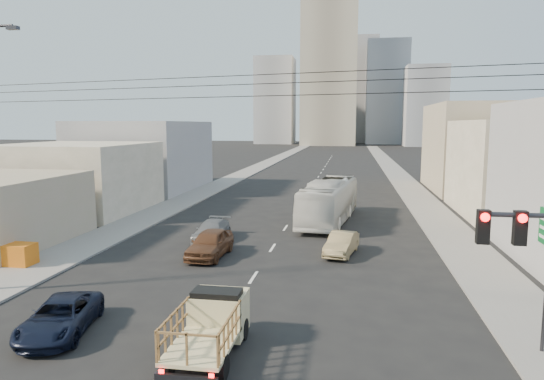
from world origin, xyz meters
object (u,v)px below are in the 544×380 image
(crate_stack, at_px, (17,254))
(navy_pickup, at_px, (60,317))
(sedan_tan, at_px, (342,244))
(sedan_brown, at_px, (210,243))
(sedan_grey, at_px, (212,231))
(city_bus, at_px, (329,201))
(flatbed_pickup, at_px, (210,322))

(crate_stack, bearing_deg, navy_pickup, -45.27)
(sedan_tan, bearing_deg, sedan_brown, -155.81)
(sedan_brown, xyz_separation_m, sedan_grey, (-1.05, 3.89, -0.14))
(sedan_tan, bearing_deg, crate_stack, -151.43)
(sedan_tan, bearing_deg, sedan_grey, 177.17)
(city_bus, bearing_deg, sedan_brown, -111.24)
(navy_pickup, height_order, city_bus, city_bus)
(sedan_tan, bearing_deg, flatbed_pickup, -95.68)
(navy_pickup, distance_m, sedan_tan, 16.18)
(flatbed_pickup, distance_m, navy_pickup, 5.96)
(navy_pickup, relative_size, sedan_tan, 1.13)
(city_bus, bearing_deg, navy_pickup, -103.56)
(navy_pickup, distance_m, sedan_grey, 14.97)
(sedan_tan, relative_size, crate_stack, 2.20)
(city_bus, bearing_deg, flatbed_pickup, -89.29)
(sedan_tan, xyz_separation_m, crate_stack, (-17.29, -5.36, 0.04))
(flatbed_pickup, bearing_deg, sedan_tan, 72.98)
(city_bus, relative_size, sedan_grey, 2.68)
(city_bus, relative_size, crate_stack, 6.63)
(navy_pickup, bearing_deg, sedan_tan, 40.22)
(flatbed_pickup, bearing_deg, crate_stack, 148.85)
(navy_pickup, xyz_separation_m, sedan_grey, (1.39, 14.90, 0.02))
(sedan_brown, relative_size, crate_stack, 2.58)
(navy_pickup, distance_m, city_bus, 24.11)
(flatbed_pickup, xyz_separation_m, sedan_tan, (4.08, 13.34, -0.44))
(navy_pickup, relative_size, sedan_grey, 1.01)
(navy_pickup, height_order, sedan_tan, sedan_tan)
(navy_pickup, height_order, sedan_brown, sedan_brown)
(city_bus, distance_m, sedan_brown, 13.09)
(sedan_tan, height_order, crate_stack, sedan_tan)
(city_bus, bearing_deg, sedan_grey, -126.69)
(sedan_brown, distance_m, crate_stack, 10.40)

